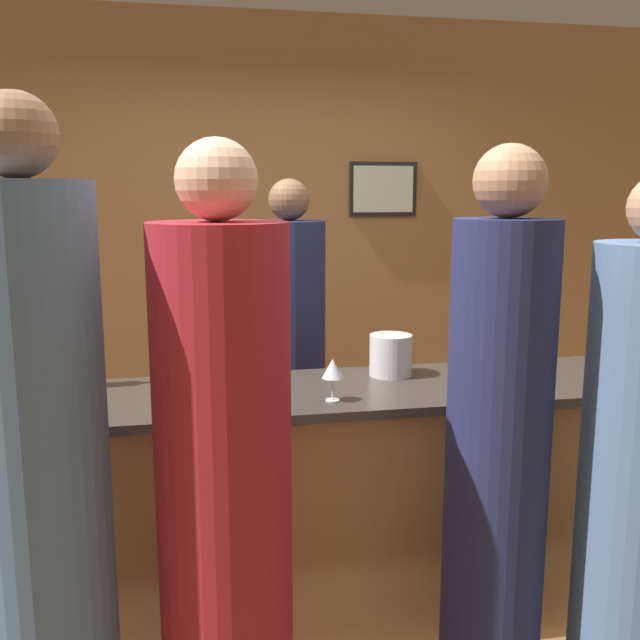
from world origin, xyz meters
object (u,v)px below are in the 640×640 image
object	(u,v)px
bartender	(290,379)
guest_0	(639,493)
guest_3	(41,498)
wine_bottle_0	(89,359)
guest_2	(496,472)
ice_bucket	(391,355)
guest_1	(225,500)

from	to	relation	value
bartender	guest_0	xyz separation A→B (m)	(0.84, -1.52, -0.01)
guest_0	guest_3	bearing A→B (deg)	176.93
bartender	wine_bottle_0	distance (m)	1.06
guest_0	guest_2	world-z (taller)	guest_2
guest_0	ice_bucket	bearing A→B (deg)	119.37
wine_bottle_0	ice_bucket	distance (m)	1.20
guest_2	ice_bucket	distance (m)	0.83
guest_1	guest_3	distance (m)	0.49
guest_1	guest_3	xyz separation A→B (m)	(-0.49, -0.02, 0.05)
bartender	guest_1	size ratio (longest dim) A/B	0.96
guest_1	wine_bottle_0	world-z (taller)	guest_1
guest_1	guest_2	distance (m)	0.84
guest_2	ice_bucket	world-z (taller)	guest_2
guest_3	guest_1	bearing A→B (deg)	1.89
bartender	guest_3	bearing A→B (deg)	57.74
guest_0	guest_2	size ratio (longest dim) A/B	0.96
guest_1	guest_3	size ratio (longest dim) A/B	0.95
bartender	guest_1	world-z (taller)	guest_1
guest_1	ice_bucket	xyz separation A→B (m)	(0.73, 0.81, 0.21)
guest_1	ice_bucket	size ratio (longest dim) A/B	10.77
guest_2	bartender	bearing A→B (deg)	106.98
bartender	guest_3	distance (m)	1.69
guest_1	ice_bucket	distance (m)	1.11
wine_bottle_0	guest_1	bearing A→B (deg)	-62.22
bartender	guest_2	world-z (taller)	guest_2
guest_0	guest_3	distance (m)	1.75
guest_2	wine_bottle_0	distance (m)	1.57
guest_2	wine_bottle_0	bearing A→B (deg)	146.41
bartender	ice_bucket	bearing A→B (deg)	118.34
guest_0	wine_bottle_0	world-z (taller)	guest_0
bartender	guest_3	world-z (taller)	guest_3
guest_2	guest_3	world-z (taller)	guest_3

